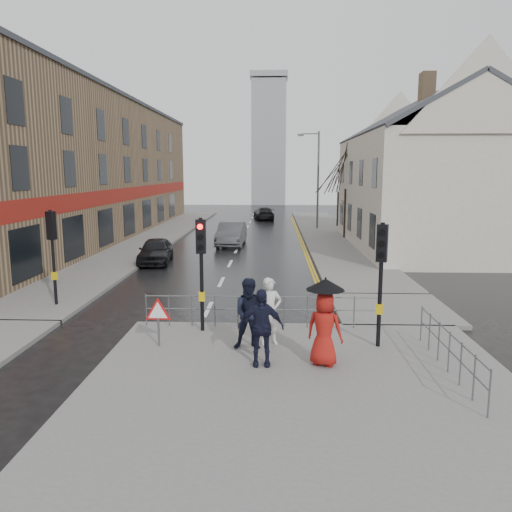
# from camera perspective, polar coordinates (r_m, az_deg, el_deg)

# --- Properties ---
(ground) EXTENTS (120.00, 120.00, 0.00)m
(ground) POSITION_cam_1_polar(r_m,az_deg,el_deg) (15.16, -6.98, -9.15)
(ground) COLOR black
(ground) RESTS_ON ground
(near_pavement) EXTENTS (10.00, 9.00, 0.14)m
(near_pavement) POSITION_cam_1_polar(r_m,az_deg,el_deg) (11.72, 5.34, -14.55)
(near_pavement) COLOR #605E5B
(near_pavement) RESTS_ON ground
(left_pavement) EXTENTS (4.00, 44.00, 0.14)m
(left_pavement) POSITION_cam_1_polar(r_m,az_deg,el_deg) (38.50, -11.23, 2.29)
(left_pavement) COLOR #605E5B
(left_pavement) RESTS_ON ground
(right_pavement) EXTENTS (4.00, 40.00, 0.14)m
(right_pavement) POSITION_cam_1_polar(r_m,az_deg,el_deg) (39.68, 8.08, 2.59)
(right_pavement) COLOR #605E5B
(right_pavement) RESTS_ON ground
(pavement_bridge_right) EXTENTS (4.00, 4.20, 0.14)m
(pavement_bridge_right) POSITION_cam_1_polar(r_m,az_deg,el_deg) (18.31, 15.23, -5.89)
(pavement_bridge_right) COLOR #605E5B
(pavement_bridge_right) RESTS_ON ground
(building_left_terrace) EXTENTS (8.00, 42.00, 10.00)m
(building_left_terrace) POSITION_cam_1_polar(r_m,az_deg,el_deg) (38.91, -19.83, 9.26)
(building_left_terrace) COLOR #886E4E
(building_left_terrace) RESTS_ON ground
(building_right_cream) EXTENTS (9.00, 16.40, 10.10)m
(building_right_cream) POSITION_cam_1_polar(r_m,az_deg,el_deg) (33.59, 19.03, 8.96)
(building_right_cream) COLOR beige
(building_right_cream) RESTS_ON ground
(church_tower) EXTENTS (5.00, 5.00, 18.00)m
(church_tower) POSITION_cam_1_polar(r_m,az_deg,el_deg) (76.29, 1.46, 12.72)
(church_tower) COLOR gray
(church_tower) RESTS_ON ground
(traffic_signal_near_left) EXTENTS (0.28, 0.27, 3.40)m
(traffic_signal_near_left) POSITION_cam_1_polar(r_m,az_deg,el_deg) (14.72, -6.28, 0.18)
(traffic_signal_near_left) COLOR black
(traffic_signal_near_left) RESTS_ON near_pavement
(traffic_signal_near_right) EXTENTS (0.34, 0.33, 3.40)m
(traffic_signal_near_right) POSITION_cam_1_polar(r_m,az_deg,el_deg) (13.69, 14.13, -0.77)
(traffic_signal_near_right) COLOR black
(traffic_signal_near_right) RESTS_ON near_pavement
(traffic_signal_far_left) EXTENTS (0.34, 0.33, 3.40)m
(traffic_signal_far_left) POSITION_cam_1_polar(r_m,az_deg,el_deg) (19.03, -22.27, 1.65)
(traffic_signal_far_left) COLOR black
(traffic_signal_far_left) RESTS_ON left_pavement
(guard_railing_front) EXTENTS (7.14, 0.04, 1.00)m
(guard_railing_front) POSITION_cam_1_polar(r_m,az_deg,el_deg) (15.31, 0.57, -5.53)
(guard_railing_front) COLOR #595B5E
(guard_railing_front) RESTS_ON near_pavement
(guard_railing_side) EXTENTS (0.04, 4.54, 1.00)m
(guard_railing_side) POSITION_cam_1_polar(r_m,az_deg,el_deg) (12.80, 21.25, -9.32)
(guard_railing_side) COLOR #595B5E
(guard_railing_side) RESTS_ON near_pavement
(warning_sign) EXTENTS (0.80, 0.07, 1.35)m
(warning_sign) POSITION_cam_1_polar(r_m,az_deg,el_deg) (13.87, -11.13, -6.54)
(warning_sign) COLOR #595B5E
(warning_sign) RESTS_ON near_pavement
(street_lamp) EXTENTS (1.83, 0.25, 8.00)m
(street_lamp) POSITION_cam_1_polar(r_m,az_deg,el_deg) (42.32, 6.88, 9.34)
(street_lamp) COLOR #595B5E
(street_lamp) RESTS_ON right_pavement
(tree_near) EXTENTS (2.40, 2.40, 6.58)m
(tree_near) POSITION_cam_1_polar(r_m,az_deg,el_deg) (36.54, 10.34, 9.90)
(tree_near) COLOR black
(tree_near) RESTS_ON right_pavement
(tree_far) EXTENTS (2.40, 2.40, 5.64)m
(tree_far) POSITION_cam_1_polar(r_m,az_deg,el_deg) (44.54, 9.48, 8.92)
(tree_far) COLOR black
(tree_far) RESTS_ON right_pavement
(pedestrian_a) EXTENTS (0.79, 0.64, 1.87)m
(pedestrian_a) POSITION_cam_1_polar(r_m,az_deg,el_deg) (13.77, 1.58, -6.34)
(pedestrian_a) COLOR silver
(pedestrian_a) RESTS_ON near_pavement
(pedestrian_b) EXTENTS (0.98, 0.79, 1.93)m
(pedestrian_b) POSITION_cam_1_polar(r_m,az_deg,el_deg) (13.42, -0.61, -6.63)
(pedestrian_b) COLOR black
(pedestrian_b) RESTS_ON near_pavement
(pedestrian_with_umbrella) EXTENTS (1.06, 0.96, 2.18)m
(pedestrian_with_umbrella) POSITION_cam_1_polar(r_m,az_deg,el_deg) (12.37, 7.85, -7.22)
(pedestrian_with_umbrella) COLOR #9F1812
(pedestrian_with_umbrella) RESTS_ON near_pavement
(pedestrian_d) EXTENTS (1.14, 0.50, 1.92)m
(pedestrian_d) POSITION_cam_1_polar(r_m,az_deg,el_deg) (12.31, 0.55, -8.15)
(pedestrian_d) COLOR black
(pedestrian_d) RESTS_ON near_pavement
(car_parked) EXTENTS (1.95, 4.10, 1.36)m
(car_parked) POSITION_cam_1_polar(r_m,az_deg,el_deg) (27.25, -11.40, 0.60)
(car_parked) COLOR black
(car_parked) RESTS_ON ground
(car_mid) EXTENTS (1.82, 4.74, 1.54)m
(car_mid) POSITION_cam_1_polar(r_m,az_deg,el_deg) (33.21, -2.83, 2.53)
(car_mid) COLOR #3E3F42
(car_mid) RESTS_ON ground
(car_far) EXTENTS (2.37, 4.60, 1.28)m
(car_far) POSITION_cam_1_polar(r_m,az_deg,el_deg) (51.17, 0.90, 4.88)
(car_far) COLOR black
(car_far) RESTS_ON ground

